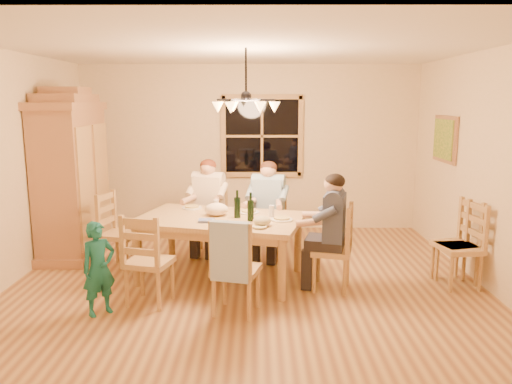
{
  "coord_description": "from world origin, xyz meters",
  "views": [
    {
      "loc": [
        0.13,
        -5.7,
        2.13
      ],
      "look_at": [
        0.11,
        0.1,
        1.06
      ],
      "focal_mm": 35.0,
      "sensor_mm": 36.0,
      "label": 1
    }
  ],
  "objects_px": {
    "adult_slate_man": "(333,217)",
    "child": "(99,268)",
    "wine_bottle_b": "(251,207)",
    "wine_bottle_a": "(237,204)",
    "chair_far_right": "(268,237)",
    "chair_spare_back": "(458,261)",
    "adult_woman": "(208,195)",
    "chair_spare_front": "(455,258)",
    "chair_far_left": "(209,232)",
    "chair_near_left": "(150,276)",
    "chair_end_left": "(121,246)",
    "chair_near_right": "(236,284)",
    "dining_table": "(220,225)",
    "adult_plaid_man": "(268,198)",
    "armoire": "(72,179)",
    "chair_end_right": "(331,263)",
    "chandelier": "(246,105)"
  },
  "relations": [
    {
      "from": "chair_far_right",
      "to": "child",
      "type": "bearing_deg",
      "value": 61.02
    },
    {
      "from": "chair_near_left",
      "to": "adult_plaid_man",
      "type": "distance_m",
      "value": 2.07
    },
    {
      "from": "armoire",
      "to": "chair_far_right",
      "type": "bearing_deg",
      "value": -4.53
    },
    {
      "from": "adult_slate_man",
      "to": "wine_bottle_a",
      "type": "distance_m",
      "value": 1.13
    },
    {
      "from": "armoire",
      "to": "dining_table",
      "type": "relative_size",
      "value": 1.07
    },
    {
      "from": "chair_spare_front",
      "to": "child",
      "type": "bearing_deg",
      "value": 87.34
    },
    {
      "from": "chair_end_left",
      "to": "wine_bottle_a",
      "type": "bearing_deg",
      "value": 90.97
    },
    {
      "from": "chair_near_right",
      "to": "chair_end_right",
      "type": "height_order",
      "value": "same"
    },
    {
      "from": "chair_end_right",
      "to": "chair_spare_front",
      "type": "xyz_separation_m",
      "value": [
        1.48,
        0.2,
        0.0
      ]
    },
    {
      "from": "adult_slate_man",
      "to": "child",
      "type": "bearing_deg",
      "value": 120.57
    },
    {
      "from": "chair_end_left",
      "to": "adult_slate_man",
      "type": "xyz_separation_m",
      "value": [
        2.57,
        -0.67,
        0.54
      ]
    },
    {
      "from": "chair_far_left",
      "to": "adult_slate_man",
      "type": "bearing_deg",
      "value": 153.43
    },
    {
      "from": "chair_far_left",
      "to": "wine_bottle_a",
      "type": "bearing_deg",
      "value": 128.02
    },
    {
      "from": "armoire",
      "to": "chair_near_left",
      "type": "bearing_deg",
      "value": -51.07
    },
    {
      "from": "chair_spare_front",
      "to": "chair_far_right",
      "type": "bearing_deg",
      "value": 51.63
    },
    {
      "from": "armoire",
      "to": "dining_table",
      "type": "height_order",
      "value": "armoire"
    },
    {
      "from": "chair_far_left",
      "to": "child",
      "type": "height_order",
      "value": "chair_far_left"
    },
    {
      "from": "wine_bottle_a",
      "to": "chair_spare_back",
      "type": "bearing_deg",
      "value": -4.92
    },
    {
      "from": "chair_far_right",
      "to": "wine_bottle_a",
      "type": "xyz_separation_m",
      "value": [
        -0.38,
        -0.81,
        0.62
      ]
    },
    {
      "from": "adult_plaid_man",
      "to": "chair_spare_front",
      "type": "distance_m",
      "value": 2.42
    },
    {
      "from": "chair_end_left",
      "to": "dining_table",
      "type": "bearing_deg",
      "value": 90.0
    },
    {
      "from": "armoire",
      "to": "chair_spare_back",
      "type": "height_order",
      "value": "armoire"
    },
    {
      "from": "dining_table",
      "to": "chair_spare_front",
      "type": "height_order",
      "value": "chair_spare_front"
    },
    {
      "from": "wine_bottle_b",
      "to": "chair_near_left",
      "type": "bearing_deg",
      "value": -151.3
    },
    {
      "from": "adult_woman",
      "to": "adult_slate_man",
      "type": "distance_m",
      "value": 2.02
    },
    {
      "from": "adult_woman",
      "to": "chair_spare_front",
      "type": "xyz_separation_m",
      "value": [
        3.0,
        -1.13,
        -0.54
      ]
    },
    {
      "from": "chair_end_right",
      "to": "child",
      "type": "distance_m",
      "value": 2.52
    },
    {
      "from": "adult_plaid_man",
      "to": "wine_bottle_a",
      "type": "relative_size",
      "value": 2.65
    },
    {
      "from": "chair_spare_front",
      "to": "adult_plaid_man",
      "type": "bearing_deg",
      "value": 51.63
    },
    {
      "from": "wine_bottle_b",
      "to": "chair_spare_front",
      "type": "height_order",
      "value": "wine_bottle_b"
    },
    {
      "from": "adult_woman",
      "to": "adult_plaid_man",
      "type": "relative_size",
      "value": 1.0
    },
    {
      "from": "chair_far_right",
      "to": "wine_bottle_a",
      "type": "height_order",
      "value": "wine_bottle_a"
    },
    {
      "from": "wine_bottle_b",
      "to": "wine_bottle_a",
      "type": "bearing_deg",
      "value": 137.55
    },
    {
      "from": "chair_near_left",
      "to": "chair_end_left",
      "type": "distance_m",
      "value": 1.24
    },
    {
      "from": "chair_far_right",
      "to": "adult_plaid_man",
      "type": "distance_m",
      "value": 0.54
    },
    {
      "from": "chair_near_left",
      "to": "adult_slate_man",
      "type": "xyz_separation_m",
      "value": [
        1.98,
        0.42,
        0.54
      ]
    },
    {
      "from": "chair_end_right",
      "to": "adult_woman",
      "type": "distance_m",
      "value": 2.09
    },
    {
      "from": "adult_woman",
      "to": "dining_table",
      "type": "bearing_deg",
      "value": 117.9
    },
    {
      "from": "wine_bottle_a",
      "to": "child",
      "type": "bearing_deg",
      "value": -143.32
    },
    {
      "from": "chandelier",
      "to": "chair_near_left",
      "type": "xyz_separation_m",
      "value": [
        -1.01,
        -0.69,
        -1.77
      ]
    },
    {
      "from": "chair_far_left",
      "to": "chair_end_right",
      "type": "xyz_separation_m",
      "value": [
        1.52,
        -1.33,
        0.0
      ]
    },
    {
      "from": "chair_far_left",
      "to": "wine_bottle_b",
      "type": "distance_m",
      "value": 1.46
    },
    {
      "from": "chair_near_right",
      "to": "chair_end_right",
      "type": "distance_m",
      "value": 1.24
    },
    {
      "from": "dining_table",
      "to": "adult_woman",
      "type": "bearing_deg",
      "value": 103.25
    },
    {
      "from": "chair_near_right",
      "to": "chair_end_left",
      "type": "bearing_deg",
      "value": 153.43
    },
    {
      "from": "chair_near_right",
      "to": "chair_end_left",
      "type": "relative_size",
      "value": 1.0
    },
    {
      "from": "chair_end_left",
      "to": "wine_bottle_b",
      "type": "distance_m",
      "value": 1.84
    },
    {
      "from": "armoire",
      "to": "adult_woman",
      "type": "distance_m",
      "value": 1.88
    },
    {
      "from": "child",
      "to": "chair_spare_back",
      "type": "xyz_separation_m",
      "value": [
        3.9,
        0.78,
        -0.17
      ]
    },
    {
      "from": "chair_far_right",
      "to": "adult_plaid_man",
      "type": "height_order",
      "value": "adult_plaid_man"
    }
  ]
}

